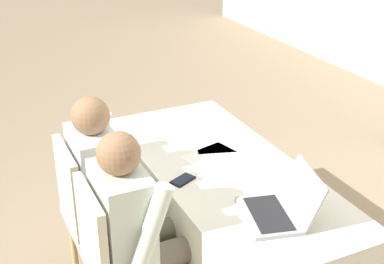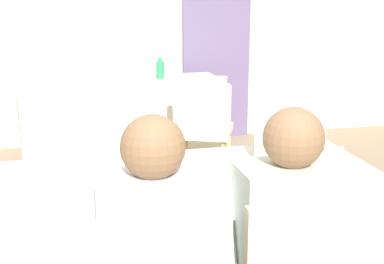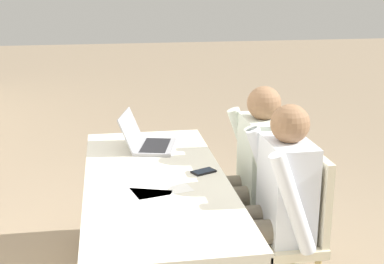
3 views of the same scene
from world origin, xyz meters
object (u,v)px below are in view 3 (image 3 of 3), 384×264
object	(u,v)px
laptop	(148,142)
person_white_shirt	(249,170)
cell_phone	(204,172)
person_checkered_shirt	(272,200)
chair_near_left	(289,226)
chair_near_right	(265,193)

from	to	relation	value
laptop	person_white_shirt	size ratio (longest dim) A/B	0.34
cell_phone	person_checkered_shirt	size ratio (longest dim) A/B	0.13
person_checkered_shirt	person_white_shirt	distance (m)	0.45
laptop	person_checkered_shirt	bearing A→B (deg)	-127.89
chair_near_left	person_checkered_shirt	distance (m)	0.19
laptop	chair_near_right	distance (m)	0.80
cell_phone	person_white_shirt	world-z (taller)	person_white_shirt
cell_phone	chair_near_right	xyz separation A→B (m)	(0.19, -0.42, -0.24)
chair_near_left	person_white_shirt	world-z (taller)	person_white_shirt
laptop	person_checkered_shirt	size ratio (longest dim) A/B	0.34
chair_near_right	chair_near_left	bearing A→B (deg)	0.00
chair_near_left	person_checkered_shirt	world-z (taller)	person_checkered_shirt
chair_near_right	person_checkered_shirt	distance (m)	0.49
chair_near_left	laptop	bearing A→B (deg)	-137.54
person_checkered_shirt	person_white_shirt	size ratio (longest dim) A/B	1.00
cell_phone	person_checkered_shirt	world-z (taller)	person_checkered_shirt
laptop	cell_phone	distance (m)	0.55
chair_near_left	chair_near_right	size ratio (longest dim) A/B	1.00
laptop	person_white_shirt	distance (m)	0.66
chair_near_right	person_checkered_shirt	bearing A→B (deg)	-12.93
person_checkered_shirt	person_white_shirt	bearing A→B (deg)	-180.00
laptop	cell_phone	xyz separation A→B (m)	(-0.48, -0.27, -0.04)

